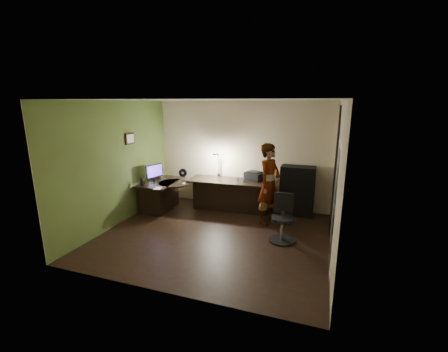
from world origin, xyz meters
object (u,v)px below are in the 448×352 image
(office_chair, at_px, (283,219))
(person, at_px, (269,184))
(monitor, at_px, (154,176))
(desk_left, at_px, (161,195))
(desk_right, at_px, (230,195))
(cabinet, at_px, (297,191))

(office_chair, xyz_separation_m, person, (-0.44, 0.86, 0.44))
(monitor, distance_m, office_chair, 3.36)
(desk_left, xyz_separation_m, person, (2.73, 0.03, 0.54))
(desk_right, distance_m, person, 1.27)
(desk_left, distance_m, cabinet, 3.37)
(desk_left, xyz_separation_m, monitor, (-0.09, -0.15, 0.53))
(desk_left, bearing_deg, cabinet, 10.23)
(office_chair, bearing_deg, cabinet, 78.49)
(cabinet, height_order, office_chair, cabinet)
(cabinet, distance_m, office_chair, 1.58)
(person, bearing_deg, cabinet, -17.25)
(desk_right, bearing_deg, office_chair, -44.52)
(desk_right, xyz_separation_m, office_chair, (1.50, -1.33, 0.07))
(desk_left, relative_size, cabinet, 1.06)
(cabinet, relative_size, person, 0.66)
(desk_left, relative_size, desk_right, 0.61)
(desk_right, relative_size, cabinet, 1.73)
(desk_right, height_order, office_chair, office_chair)
(monitor, xyz_separation_m, office_chair, (3.27, -0.67, -0.43))
(monitor, relative_size, person, 0.29)
(person, bearing_deg, desk_left, 111.01)
(monitor, distance_m, person, 2.83)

